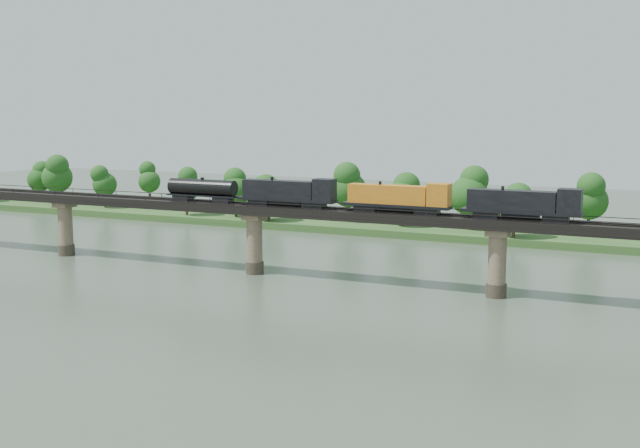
% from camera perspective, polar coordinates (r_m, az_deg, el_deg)
% --- Properties ---
extents(ground, '(400.00, 400.00, 0.00)m').
position_cam_1_polar(ground, '(108.96, -12.39, -6.40)').
color(ground, '#394939').
rests_on(ground, ground).
extents(far_bank, '(300.00, 24.00, 1.60)m').
position_cam_1_polar(far_bank, '(182.57, 3.77, -0.05)').
color(far_bank, '#2C5120').
rests_on(far_bank, ground).
extents(bridge, '(236.00, 30.00, 11.50)m').
position_cam_1_polar(bridge, '(132.45, -4.68, -1.21)').
color(bridge, '#473A2D').
rests_on(bridge, ground).
extents(bridge_superstructure, '(220.00, 4.90, 0.75)m').
position_cam_1_polar(bridge_superstructure, '(131.56, -4.71, 1.51)').
color(bridge_superstructure, black).
rests_on(bridge_superstructure, bridge).
extents(far_treeline, '(289.06, 17.54, 13.60)m').
position_cam_1_polar(far_treeline, '(180.54, 0.85, 2.44)').
color(far_treeline, '#382619').
rests_on(far_treeline, far_bank).
extents(freight_train, '(68.02, 2.65, 4.68)m').
position_cam_1_polar(freight_train, '(123.41, 2.81, 1.99)').
color(freight_train, black).
rests_on(freight_train, bridge).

